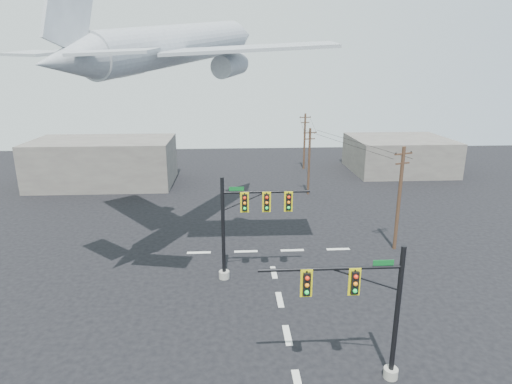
{
  "coord_description": "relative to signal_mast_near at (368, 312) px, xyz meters",
  "views": [
    {
      "loc": [
        -3.15,
        -21.59,
        15.21
      ],
      "look_at": [
        -1.55,
        5.0,
        7.36
      ],
      "focal_mm": 30.0,
      "sensor_mm": 36.0,
      "label": 1
    }
  ],
  "objects": [
    {
      "name": "airliner",
      "position": [
        -10.32,
        16.98,
        12.82
      ],
      "size": [
        22.77,
        24.93,
        6.97
      ],
      "rotation": [
        0.0,
        -0.12,
        1.1
      ],
      "color": "#B1B8BE"
    },
    {
      "name": "signal_mast_near",
      "position": [
        0.0,
        0.0,
        0.0
      ],
      "size": [
        7.15,
        0.8,
        7.23
      ],
      "color": "gray",
      "rests_on": "ground"
    },
    {
      "name": "signal_mast_far",
      "position": [
        -5.54,
        11.14,
        0.47
      ],
      "size": [
        6.63,
        0.86,
        7.78
      ],
      "color": "gray",
      "rests_on": "ground"
    },
    {
      "name": "utility_pole_c",
      "position": [
        4.75,
        46.04,
        0.54
      ],
      "size": [
        1.73,
        0.3,
        8.47
      ],
      "rotation": [
        0.0,
        0.0,
        0.1
      ],
      "color": "#472B1E",
      "rests_on": "ground"
    },
    {
      "name": "utility_pole_a",
      "position": [
        7.6,
        15.72,
        0.8
      ],
      "size": [
        1.72,
        0.76,
        8.98
      ],
      "rotation": [
        0.0,
        0.0,
        0.37
      ],
      "color": "#472B1E",
      "rests_on": "ground"
    },
    {
      "name": "utility_pole_b",
      "position": [
        3.01,
        32.48,
        0.39
      ],
      "size": [
        1.65,
        0.4,
        8.18
      ],
      "rotation": [
        0.0,
        0.0,
        0.18
      ],
      "color": "#472B1E",
      "rests_on": "ground"
    },
    {
      "name": "building_right",
      "position": [
        18.7,
        43.88,
        -1.39
      ],
      "size": [
        14.0,
        12.0,
        5.0
      ],
      "primitive_type": "cube",
      "color": "slate",
      "rests_on": "ground"
    },
    {
      "name": "building_left",
      "position": [
        -23.3,
        38.88,
        -0.89
      ],
      "size": [
        18.0,
        10.0,
        6.0
      ],
      "primitive_type": "cube",
      "color": "slate",
      "rests_on": "ground"
    },
    {
      "name": "power_lines",
      "position": [
        4.68,
        30.77,
        3.96
      ],
      "size": [
        6.15,
        30.32,
        0.27
      ],
      "color": "black"
    },
    {
      "name": "ground",
      "position": [
        -3.3,
        3.88,
        -3.89
      ],
      "size": [
        120.0,
        120.0,
        0.0
      ],
      "primitive_type": "plane",
      "color": "black",
      "rests_on": "ground"
    },
    {
      "name": "lane_markings",
      "position": [
        -3.3,
        9.22,
        -3.88
      ],
      "size": [
        14.0,
        21.2,
        0.01
      ],
      "color": "beige",
      "rests_on": "ground"
    }
  ]
}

